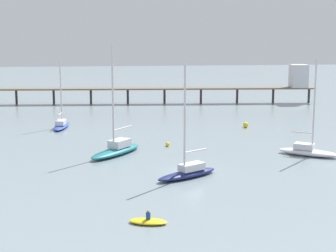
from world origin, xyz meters
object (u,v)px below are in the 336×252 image
object	(u,v)px
pier	(213,83)
sailboat_blue	(61,124)
sailboat_teal	(117,148)
dinghy_yellow	(148,221)
mooring_buoy_inner	(168,144)
sailboat_navy	(188,171)
mooring_buoy_outer	(246,125)
sailboat_white	(308,150)

from	to	relation	value
pier	sailboat_blue	bearing A→B (deg)	-138.68
sailboat_teal	pier	bearing A→B (deg)	64.39
sailboat_blue	dinghy_yellow	xyz separation A→B (m)	(9.93, -44.17, -0.45)
sailboat_blue	dinghy_yellow	world-z (taller)	sailboat_blue
dinghy_yellow	mooring_buoy_inner	size ratio (longest dim) A/B	5.64
sailboat_navy	dinghy_yellow	xyz separation A→B (m)	(-5.30, -12.77, -0.53)
sailboat_teal	mooring_buoy_outer	size ratio (longest dim) A/B	15.27
pier	mooring_buoy_inner	distance (m)	45.84
pier	sailboat_white	size ratio (longest dim) A/B	6.15
sailboat_teal	sailboat_white	distance (m)	23.60
sailboat_blue	sailboat_navy	distance (m)	34.90
pier	dinghy_yellow	distance (m)	74.17
dinghy_yellow	mooring_buoy_inner	xyz separation A→B (m)	(5.13, 28.18, 0.09)
sailboat_navy	dinghy_yellow	world-z (taller)	sailboat_navy
pier	sailboat_teal	world-z (taller)	sailboat_teal
sailboat_teal	dinghy_yellow	world-z (taller)	sailboat_teal
sailboat_blue	mooring_buoy_outer	distance (m)	29.53
sailboat_white	sailboat_blue	distance (m)	39.34
pier	sailboat_white	distance (m)	50.62
sailboat_blue	sailboat_navy	world-z (taller)	sailboat_navy
sailboat_navy	sailboat_blue	bearing A→B (deg)	115.88
mooring_buoy_outer	sailboat_white	bearing A→B (deg)	-83.79
dinghy_yellow	sailboat_blue	bearing A→B (deg)	102.67
pier	sailboat_teal	xyz separation A→B (m)	(-22.42, -46.78, -3.54)
pier	mooring_buoy_inner	world-z (taller)	pier
sailboat_teal	sailboat_blue	distance (m)	21.48
sailboat_teal	sailboat_white	size ratio (longest dim) A/B	1.13
sailboat_white	sailboat_blue	bearing A→B (deg)	143.23
mooring_buoy_outer	sailboat_blue	bearing A→B (deg)	173.32
sailboat_blue	sailboat_navy	xyz separation A→B (m)	(15.24, -31.40, 0.08)
pier	mooring_buoy_outer	distance (m)	30.64
pier	sailboat_white	world-z (taller)	sailboat_white
sailboat_teal	mooring_buoy_outer	xyz separation A→B (m)	(21.11, 16.42, -0.35)
dinghy_yellow	sailboat_teal	bearing A→B (deg)	94.04
pier	dinghy_yellow	size ratio (longest dim) A/B	22.43
pier	mooring_buoy_outer	size ratio (longest dim) A/B	83.09
sailboat_navy	mooring_buoy_inner	distance (m)	15.41
dinghy_yellow	mooring_buoy_outer	world-z (taller)	dinghy_yellow
sailboat_navy	dinghy_yellow	distance (m)	13.84
sailboat_teal	dinghy_yellow	distance (m)	24.39
sailboat_teal	mooring_buoy_outer	bearing A→B (deg)	37.87
sailboat_teal	sailboat_white	world-z (taller)	sailboat_teal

